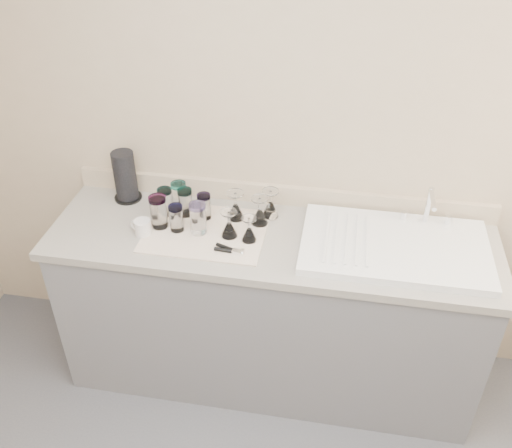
% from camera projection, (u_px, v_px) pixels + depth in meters
% --- Properties ---
extents(room_envelope, '(3.54, 3.50, 2.52)m').
position_uv_depth(room_envelope, '(193.00, 320.00, 1.26)').
color(room_envelope, '#49494E').
rests_on(room_envelope, ground).
extents(counter_unit, '(2.06, 0.62, 0.90)m').
position_uv_depth(counter_unit, '(270.00, 308.00, 2.86)').
color(counter_unit, slate).
rests_on(counter_unit, ground).
extents(sink_unit, '(0.82, 0.50, 0.22)m').
position_uv_depth(sink_unit, '(395.00, 246.00, 2.51)').
color(sink_unit, white).
rests_on(sink_unit, counter_unit).
extents(dish_towel, '(0.55, 0.42, 0.01)m').
position_uv_depth(dish_towel, '(206.00, 231.00, 2.63)').
color(dish_towel, white).
rests_on(dish_towel, counter_unit).
extents(tumbler_teal, '(0.07, 0.07, 0.14)m').
position_uv_depth(tumbler_teal, '(165.00, 202.00, 2.70)').
color(tumbler_teal, white).
rests_on(tumbler_teal, dish_towel).
extents(tumbler_cyan, '(0.07, 0.07, 0.14)m').
position_uv_depth(tumbler_cyan, '(185.00, 202.00, 2.70)').
color(tumbler_cyan, white).
rests_on(tumbler_cyan, dish_towel).
extents(tumbler_purple, '(0.06, 0.06, 0.13)m').
position_uv_depth(tumbler_purple, '(204.00, 206.00, 2.68)').
color(tumbler_purple, white).
rests_on(tumbler_purple, dish_towel).
extents(tumbler_magenta, '(0.08, 0.08, 0.16)m').
position_uv_depth(tumbler_magenta, '(159.00, 212.00, 2.61)').
color(tumbler_magenta, white).
rests_on(tumbler_magenta, dish_towel).
extents(tumbler_blue, '(0.07, 0.07, 0.13)m').
position_uv_depth(tumbler_blue, '(176.00, 218.00, 2.60)').
color(tumbler_blue, white).
rests_on(tumbler_blue, dish_towel).
extents(tumbler_lavender, '(0.08, 0.08, 0.15)m').
position_uv_depth(tumbler_lavender, '(198.00, 218.00, 2.58)').
color(tumbler_lavender, white).
rests_on(tumbler_lavender, dish_towel).
extents(tumbler_extra, '(0.07, 0.07, 0.15)m').
position_uv_depth(tumbler_extra, '(179.00, 196.00, 2.73)').
color(tumbler_extra, white).
rests_on(tumbler_extra, dish_towel).
extents(goblet_back_left, '(0.08, 0.08, 0.14)m').
position_uv_depth(goblet_back_left, '(236.00, 210.00, 2.68)').
color(goblet_back_left, white).
rests_on(goblet_back_left, dish_towel).
extents(goblet_back_right, '(0.08, 0.08, 0.14)m').
position_uv_depth(goblet_back_right, '(260.00, 215.00, 2.65)').
color(goblet_back_right, white).
rests_on(goblet_back_right, dish_towel).
extents(goblet_front_left, '(0.07, 0.07, 0.13)m').
position_uv_depth(goblet_front_left, '(229.00, 228.00, 2.57)').
color(goblet_front_left, white).
rests_on(goblet_front_left, dish_towel).
extents(goblet_front_right, '(0.07, 0.07, 0.12)m').
position_uv_depth(goblet_front_right, '(249.00, 232.00, 2.55)').
color(goblet_front_right, white).
rests_on(goblet_front_right, dish_towel).
extents(goblet_extra, '(0.08, 0.08, 0.14)m').
position_uv_depth(goblet_extra, '(270.00, 207.00, 2.70)').
color(goblet_extra, white).
rests_on(goblet_extra, dish_towel).
extents(can_opener, '(0.14, 0.07, 0.02)m').
position_uv_depth(can_opener, '(230.00, 250.00, 2.50)').
color(can_opener, silver).
rests_on(can_opener, dish_towel).
extents(white_mug, '(0.11, 0.09, 0.08)m').
position_uv_depth(white_mug, '(142.00, 228.00, 2.60)').
color(white_mug, silver).
rests_on(white_mug, counter_unit).
extents(paper_towel_roll, '(0.14, 0.14, 0.26)m').
position_uv_depth(paper_towel_roll, '(125.00, 177.00, 2.79)').
color(paper_towel_roll, black).
rests_on(paper_towel_roll, counter_unit).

